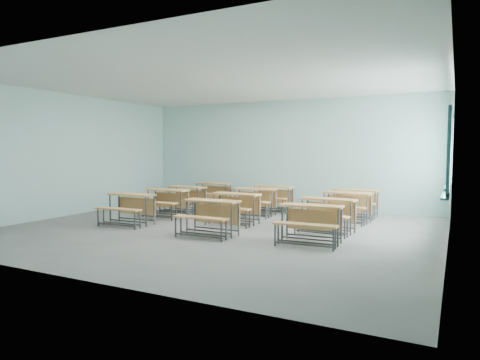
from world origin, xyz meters
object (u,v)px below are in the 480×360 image
at_px(desk_unit_r3c0, 212,191).
at_px(desk_unit_r3c2, 355,199).
at_px(desk_unit_r2c0, 185,195).
at_px(desk_unit_r2c1, 253,198).
at_px(desk_unit_r0c1, 210,212).
at_px(desk_unit_r1c0, 165,199).
at_px(desk_unit_r2c2, 346,202).
at_px(desk_unit_r0c0, 129,204).
at_px(desk_unit_r1c1, 234,203).
at_px(desk_unit_r0c2, 310,218).
at_px(desk_unit_r3c1, 272,194).
at_px(desk_unit_r1c2, 327,210).

xyz_separation_m(desk_unit_r3c0, desk_unit_r3c2, (4.40, -0.26, 0.00)).
bearing_deg(desk_unit_r2c0, desk_unit_r2c1, 15.70).
height_order(desk_unit_r0c1, desk_unit_r1c0, same).
relative_size(desk_unit_r2c2, desk_unit_r3c0, 1.05).
bearing_deg(desk_unit_r0c0, desk_unit_r1c1, 28.69).
distance_m(desk_unit_r0c1, desk_unit_r2c1, 2.80).
xyz_separation_m(desk_unit_r1c1, desk_unit_r2c1, (-0.14, 1.35, 0.00)).
bearing_deg(desk_unit_r1c0, desk_unit_r2c1, 33.10).
xyz_separation_m(desk_unit_r1c0, desk_unit_r2c0, (-0.04, 0.94, 0.00)).
relative_size(desk_unit_r0c0, desk_unit_r2c2, 0.96).
height_order(desk_unit_r0c2, desk_unit_r1c0, same).
distance_m(desk_unit_r0c1, desk_unit_r3c1, 3.72).
bearing_deg(desk_unit_r1c2, desk_unit_r3c2, 91.78).
bearing_deg(desk_unit_r3c1, desk_unit_r3c2, 2.19).
distance_m(desk_unit_r0c0, desk_unit_r1c1, 2.43).
height_order(desk_unit_r0c2, desk_unit_r3c1, same).
bearing_deg(desk_unit_r1c1, desk_unit_r2c0, 153.45).
distance_m(desk_unit_r0c1, desk_unit_r1c0, 2.73).
bearing_deg(desk_unit_r1c2, desk_unit_r2c1, 152.43).
xyz_separation_m(desk_unit_r1c2, desk_unit_r3c0, (-4.33, 2.62, 0.00)).
bearing_deg(desk_unit_r1c1, desk_unit_r1c2, -2.20).
height_order(desk_unit_r0c0, desk_unit_r3c0, same).
bearing_deg(desk_unit_r0c2, desk_unit_r1c0, 159.48).
xyz_separation_m(desk_unit_r1c2, desk_unit_r3c2, (0.08, 2.36, 0.00)).
bearing_deg(desk_unit_r0c1, desk_unit_r3c2, 60.74).
bearing_deg(desk_unit_r3c2, desk_unit_r0c1, -117.78).
bearing_deg(desk_unit_r2c2, desk_unit_r2c0, -170.15).
height_order(desk_unit_r0c2, desk_unit_r2c2, same).
bearing_deg(desk_unit_r0c1, desk_unit_r1c1, 97.91).
bearing_deg(desk_unit_r1c0, desk_unit_r0c0, -91.35).
relative_size(desk_unit_r2c1, desk_unit_r2c2, 0.98).
distance_m(desk_unit_r0c2, desk_unit_r1c0, 4.51).
distance_m(desk_unit_r1c0, desk_unit_r3c1, 2.99).
bearing_deg(desk_unit_r0c2, desk_unit_r1c2, 87.90).
relative_size(desk_unit_r0c1, desk_unit_r0c2, 0.97).
relative_size(desk_unit_r0c1, desk_unit_r1c0, 1.00).
height_order(desk_unit_r1c0, desk_unit_r3c1, same).
bearing_deg(desk_unit_r0c1, desk_unit_r3c0, 120.37).
relative_size(desk_unit_r0c0, desk_unit_r3c0, 1.01).
distance_m(desk_unit_r2c0, desk_unit_r3c0, 1.49).
distance_m(desk_unit_r0c1, desk_unit_r1c1, 1.45).
bearing_deg(desk_unit_r0c0, desk_unit_r2c1, 51.20).
bearing_deg(desk_unit_r3c2, desk_unit_r0c2, -89.25).
height_order(desk_unit_r1c1, desk_unit_r2c2, same).
xyz_separation_m(desk_unit_r3c1, desk_unit_r3c2, (2.30, -0.00, 0.00)).
height_order(desk_unit_r0c1, desk_unit_r2c2, same).
relative_size(desk_unit_r1c2, desk_unit_r3c2, 1.02).
relative_size(desk_unit_r2c0, desk_unit_r3c0, 1.07).
xyz_separation_m(desk_unit_r0c0, desk_unit_r1c0, (0.04, 1.33, 0.00)).
relative_size(desk_unit_r0c1, desk_unit_r1c2, 0.96).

